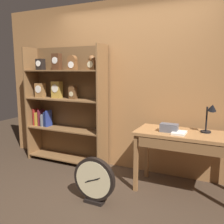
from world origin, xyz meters
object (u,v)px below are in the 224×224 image
at_px(toolbox_small, 169,128).
at_px(round_clock_large, 94,180).
at_px(workbench, 187,141).
at_px(desk_lamp, 210,115).
at_px(open_repair_manual, 179,133).
at_px(bookshelf, 65,104).

bearing_deg(toolbox_small, round_clock_large, -136.54).
distance_m(workbench, toolbox_small, 0.27).
height_order(desk_lamp, open_repair_manual, desk_lamp).
bearing_deg(toolbox_small, open_repair_manual, -17.35).
bearing_deg(open_repair_manual, toolbox_small, 163.54).
bearing_deg(workbench, open_repair_manual, -138.21).
distance_m(workbench, round_clock_large, 1.23).
bearing_deg(open_repair_manual, bookshelf, 170.42).
bearing_deg(toolbox_small, workbench, 8.88).
bearing_deg(workbench, desk_lamp, 23.04).
xyz_separation_m(bookshelf, toolbox_small, (1.83, -0.32, -0.16)).
relative_size(desk_lamp, open_repair_manual, 1.73).
xyz_separation_m(toolbox_small, round_clock_large, (-0.71, -0.67, -0.56)).
height_order(desk_lamp, toolbox_small, desk_lamp).
height_order(workbench, open_repair_manual, open_repair_manual).
xyz_separation_m(workbench, desk_lamp, (0.24, 0.10, 0.33)).
height_order(workbench, round_clock_large, workbench).
height_order(bookshelf, open_repair_manual, bookshelf).
bearing_deg(workbench, toolbox_small, -171.12).
relative_size(workbench, open_repair_manual, 5.81).
xyz_separation_m(bookshelf, round_clock_large, (1.12, -0.99, -0.71)).
relative_size(bookshelf, round_clock_large, 3.45).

